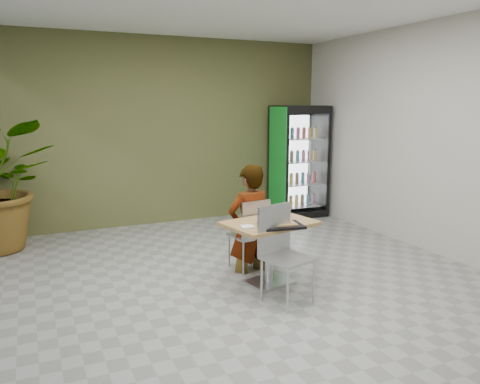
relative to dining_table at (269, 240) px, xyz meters
name	(u,v)px	position (x,y,z in m)	size (l,w,h in m)	color
ground	(249,293)	(-0.34, -0.15, -0.54)	(7.00, 7.00, 0.00)	gray
room_envelope	(249,150)	(-0.34, -0.15, 1.06)	(6.00, 7.00, 3.20)	beige
dining_table	(269,240)	(0.00, 0.00, 0.00)	(1.11, 0.88, 0.75)	#AC7B49
chair_far	(252,229)	(0.01, 0.50, 0.00)	(0.45, 0.46, 0.92)	#ADB0B2
chair_near	(281,246)	(-0.09, -0.43, 0.06)	(0.56, 0.56, 1.03)	#ADB0B2
seated_woman	(249,230)	(0.00, 0.54, -0.01)	(0.61, 0.39, 1.65)	black
pizza_plate	(268,219)	(0.02, 0.08, 0.23)	(0.34, 0.25, 0.03)	silver
soda_cup	(281,212)	(0.17, 0.05, 0.30)	(0.10, 0.10, 0.17)	silver
napkin_stack	(247,227)	(-0.34, -0.13, 0.22)	(0.13, 0.13, 0.02)	silver
cafeteria_tray	(281,226)	(0.01, -0.25, 0.23)	(0.46, 0.34, 0.03)	black
beverage_fridge	(299,161)	(2.12, 2.85, 0.49)	(0.96, 0.75, 2.04)	black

